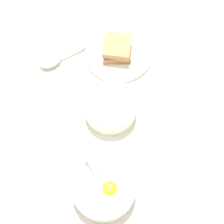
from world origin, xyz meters
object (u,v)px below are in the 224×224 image
congee_bowl (110,107)px  toast_plate (118,54)px  egg_bowl (104,188)px  toast_sandwich (117,48)px  soup_spoon (54,59)px

congee_bowl → toast_plate: bearing=-21.0°
toast_plate → congee_bowl: (-0.19, 0.07, 0.02)m
egg_bowl → congee_bowl: 0.22m
toast_sandwich → egg_bowl: bearing=161.2°
egg_bowl → soup_spoon: (0.42, 0.06, -0.01)m
toast_plate → congee_bowl: size_ratio=1.46×
soup_spoon → egg_bowl: bearing=-172.5°
congee_bowl → egg_bowl: bearing=162.0°
toast_plate → congee_bowl: bearing=159.0°
toast_sandwich → congee_bowl: 0.20m
toast_plate → toast_sandwich: bearing=90.7°
egg_bowl → soup_spoon: 0.43m
toast_sandwich → congee_bowl: bearing=160.2°
egg_bowl → congee_bowl: size_ratio=1.09×
toast_plate → egg_bowl: bearing=160.6°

